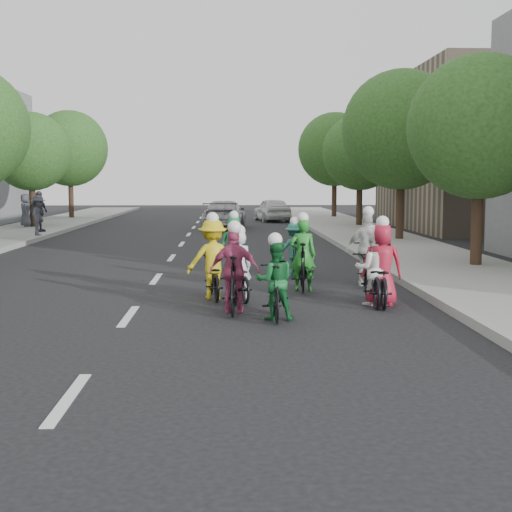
{
  "coord_description": "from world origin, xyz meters",
  "views": [
    {
      "loc": [
        1.85,
        -13.04,
        2.5
      ],
      "look_at": [
        2.4,
        1.06,
        1.0
      ],
      "focal_mm": 50.0,
      "sensor_mm": 36.0,
      "label": 1
    }
  ],
  "objects": [
    {
      "name": "tree_r_3",
      "position": [
        8.8,
        33.6,
        4.52
      ],
      "size": [
        4.8,
        4.8,
        6.93
      ],
      "color": "black",
      "rests_on": "ground"
    },
    {
      "name": "sidewalk_right",
      "position": [
        8.0,
        10.0,
        0.07
      ],
      "size": [
        4.0,
        80.0,
        0.15
      ],
      "primitive_type": "cube",
      "color": "gray",
      "rests_on": "ground"
    },
    {
      "name": "cyclist_5",
      "position": [
        3.53,
        3.0,
        0.64
      ],
      "size": [
        0.66,
        1.9,
        1.79
      ],
      "rotation": [
        0.0,
        0.0,
        3.07
      ],
      "color": "black",
      "rests_on": "ground"
    },
    {
      "name": "spectator_1",
      "position": [
        -6.84,
        19.98,
        1.09
      ],
      "size": [
        0.87,
        1.19,
        1.87
      ],
      "primitive_type": "imported",
      "rotation": [
        0.0,
        0.0,
        1.14
      ],
      "color": "#464651",
      "rests_on": "sidewalk_left"
    },
    {
      "name": "cyclist_6",
      "position": [
        4.74,
        1.1,
        0.58
      ],
      "size": [
        0.76,
        1.93,
        1.62
      ],
      "rotation": [
        0.0,
        0.0,
        3.09
      ],
      "color": "black",
      "rests_on": "ground"
    },
    {
      "name": "tree_r_1",
      "position": [
        8.8,
        15.6,
        4.52
      ],
      "size": [
        4.8,
        4.8,
        6.93
      ],
      "color": "black",
      "rests_on": "ground"
    },
    {
      "name": "follow_car_lead",
      "position": [
        1.64,
        24.29,
        0.73
      ],
      "size": [
        2.42,
        5.16,
        1.46
      ],
      "primitive_type": "imported",
      "rotation": [
        0.0,
        0.0,
        3.06
      ],
      "color": "#A3A3A8",
      "rests_on": "ground"
    },
    {
      "name": "spectator_2",
      "position": [
        -8.47,
        23.61,
        0.99
      ],
      "size": [
        0.72,
        0.92,
        1.67
      ],
      "primitive_type": "imported",
      "rotation": [
        0.0,
        0.0,
        1.82
      ],
      "color": "#474853",
      "rests_on": "sidewalk_left"
    },
    {
      "name": "tree_r_0",
      "position": [
        8.8,
        6.6,
        3.96
      ],
      "size": [
        4.0,
        4.0,
        5.97
      ],
      "color": "black",
      "rests_on": "ground"
    },
    {
      "name": "ground",
      "position": [
        0.0,
        0.0,
        0.0
      ],
      "size": [
        120.0,
        120.0,
        0.0
      ],
      "primitive_type": "plane",
      "color": "black",
      "rests_on": "ground"
    },
    {
      "name": "cyclist_2",
      "position": [
        1.52,
        1.97,
        0.68
      ],
      "size": [
        1.16,
        1.79,
        1.84
      ],
      "rotation": [
        0.0,
        0.0,
        3.27
      ],
      "color": "black",
      "rests_on": "ground"
    },
    {
      "name": "tree_l_5",
      "position": [
        -8.2,
        33.0,
        4.52
      ],
      "size": [
        4.8,
        4.8,
        6.93
      ],
      "color": "black",
      "rests_on": "ground"
    },
    {
      "name": "cyclist_3",
      "position": [
        1.96,
        0.35,
        0.65
      ],
      "size": [
        0.96,
        1.89,
        1.75
      ],
      "rotation": [
        0.0,
        0.0,
        3.07
      ],
      "color": "black",
      "rests_on": "ground"
    },
    {
      "name": "cyclist_7",
      "position": [
        3.57,
        5.41,
        0.6
      ],
      "size": [
        0.95,
        1.6,
        1.57
      ],
      "rotation": [
        0.0,
        0.0,
        3.08
      ],
      "color": "black",
      "rests_on": "ground"
    },
    {
      "name": "tree_r_2",
      "position": [
        8.8,
        24.6,
        3.96
      ],
      "size": [
        4.0,
        4.0,
        5.97
      ],
      "color": "black",
      "rests_on": "ground"
    },
    {
      "name": "cyclist_1",
      "position": [
        2.68,
        -0.37,
        0.6
      ],
      "size": [
        0.7,
        1.7,
        1.58
      ],
      "rotation": [
        0.0,
        0.0,
        3.15
      ],
      "color": "black",
      "rests_on": "ground"
    },
    {
      "name": "tree_l_4",
      "position": [
        -8.2,
        24.0,
        3.96
      ],
      "size": [
        4.0,
        4.0,
        5.97
      ],
      "color": "black",
      "rests_on": "ground"
    },
    {
      "name": "follow_car_trail",
      "position": [
        4.54,
        30.79,
        0.71
      ],
      "size": [
        2.35,
        4.41,
        1.43
      ],
      "primitive_type": "imported",
      "rotation": [
        0.0,
        0.0,
        3.31
      ],
      "color": "silver",
      "rests_on": "ground"
    },
    {
      "name": "cyclist_0",
      "position": [
        2.07,
        1.77,
        0.52
      ],
      "size": [
        0.91,
        1.77,
        1.59
      ],
      "rotation": [
        0.0,
        0.0,
        3.34
      ],
      "color": "black",
      "rests_on": "ground"
    },
    {
      "name": "cyclist_8",
      "position": [
        5.15,
        3.69,
        0.65
      ],
      "size": [
        1.09,
        1.99,
        1.9
      ],
      "rotation": [
        0.0,
        0.0,
        2.94
      ],
      "color": "black",
      "rests_on": "ground"
    },
    {
      "name": "curb_right",
      "position": [
        6.05,
        10.0,
        0.09
      ],
      "size": [
        0.18,
        80.0,
        0.18
      ],
      "primitive_type": "cube",
      "color": "#999993",
      "rests_on": "ground"
    },
    {
      "name": "cyclist_9",
      "position": [
        2.0,
        6.35,
        0.63
      ],
      "size": [
        0.76,
        1.79,
        1.68
      ],
      "rotation": [
        0.0,
        0.0,
        3.12
      ],
      "color": "black",
      "rests_on": "ground"
    },
    {
      "name": "bldg_se",
      "position": [
        16.0,
        24.0,
        4.0
      ],
      "size": [
        10.0,
        14.0,
        8.0
      ],
      "primitive_type": "cube",
      "color": "gray",
      "rests_on": "ground"
    },
    {
      "name": "cyclist_4",
      "position": [
        4.91,
        1.04,
        0.63
      ],
      "size": [
        0.86,
        1.94,
        1.8
      ],
      "rotation": [
        0.0,
        0.0,
        3.03
      ],
      "color": "black",
      "rests_on": "ground"
    },
    {
      "name": "spectator_0",
      "position": [
        -6.3,
        17.81,
        1.01
      ],
      "size": [
        0.65,
        1.12,
        1.72
      ],
      "primitive_type": "imported",
      "rotation": [
        0.0,
        0.0,
        1.58
      ],
      "color": "#474853",
      "rests_on": "sidewalk_left"
    }
  ]
}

